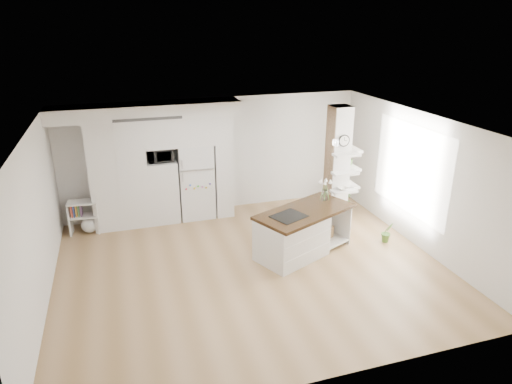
% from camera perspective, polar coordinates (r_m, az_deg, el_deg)
% --- Properties ---
extents(floor, '(7.00, 6.00, 0.01)m').
position_cam_1_polar(floor, '(8.66, -0.63, -9.40)').
color(floor, '#A6825A').
rests_on(floor, ground).
extents(room, '(7.04, 6.04, 2.72)m').
position_cam_1_polar(room, '(7.89, -0.68, 2.31)').
color(room, white).
rests_on(room, ground).
extents(cabinet_wall, '(4.00, 0.71, 2.70)m').
position_cam_1_polar(cabinet_wall, '(10.27, -12.82, 4.18)').
color(cabinet_wall, silver).
rests_on(cabinet_wall, floor).
extents(refrigerator, '(0.78, 0.69, 1.75)m').
position_cam_1_polar(refrigerator, '(10.57, -7.58, 1.42)').
color(refrigerator, silver).
rests_on(refrigerator, floor).
extents(column, '(0.69, 0.90, 2.70)m').
position_cam_1_polar(column, '(9.92, 10.71, 2.82)').
color(column, silver).
rests_on(column, floor).
extents(window, '(0.00, 2.40, 2.40)m').
position_cam_1_polar(window, '(9.77, 18.76, 2.69)').
color(window, white).
rests_on(window, room).
extents(pendant_light, '(0.12, 0.12, 0.10)m').
position_cam_1_polar(pendant_light, '(8.56, 10.03, 5.35)').
color(pendant_light, white).
rests_on(pendant_light, room).
extents(kitchen_island, '(2.20, 1.69, 1.47)m').
position_cam_1_polar(kitchen_island, '(8.89, 5.04, -5.21)').
color(kitchen_island, silver).
rests_on(kitchen_island, floor).
extents(bookshelf, '(0.64, 0.41, 0.73)m').
position_cam_1_polar(bookshelf, '(10.51, -20.49, -3.18)').
color(bookshelf, silver).
rests_on(bookshelf, floor).
extents(floor_plant_a, '(0.24, 0.19, 0.43)m').
position_cam_1_polar(floor_plant_a, '(9.87, 16.06, -4.85)').
color(floor_plant_a, '#4F8334').
rests_on(floor_plant_a, floor).
extents(floor_plant_b, '(0.34, 0.34, 0.47)m').
position_cam_1_polar(floor_plant_b, '(11.28, 11.14, -1.01)').
color(floor_plant_b, '#4F8334').
rests_on(floor_plant_b, floor).
extents(microwave, '(0.54, 0.37, 0.30)m').
position_cam_1_polar(microwave, '(10.22, -11.85, 4.56)').
color(microwave, '#2D2D2D').
rests_on(microwave, cabinet_wall).
extents(shelf_plant, '(0.27, 0.23, 0.30)m').
position_cam_1_polar(shelf_plant, '(10.12, 11.60, 4.16)').
color(shelf_plant, '#4F8334').
rests_on(shelf_plant, column).
extents(decor_bowl, '(0.22, 0.22, 0.05)m').
position_cam_1_polar(decor_bowl, '(9.80, 10.78, 0.43)').
color(decor_bowl, white).
rests_on(decor_bowl, column).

